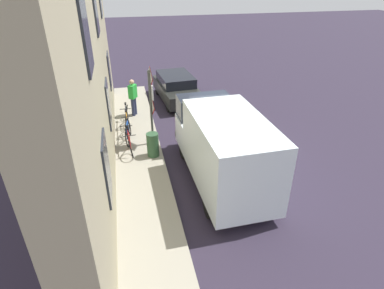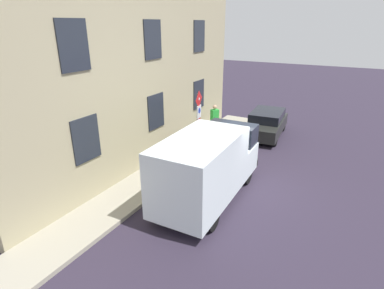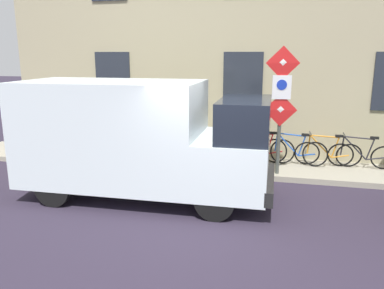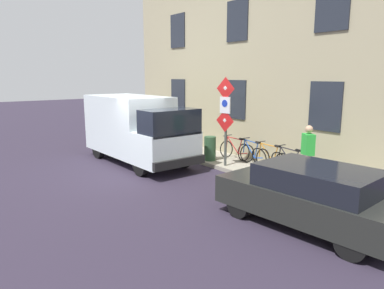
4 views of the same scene
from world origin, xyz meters
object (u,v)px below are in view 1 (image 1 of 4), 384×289
Objects in this scene: bicycle_blue at (128,132)px; bicycle_red at (129,142)px; delivery_van at (223,146)px; bicycle_black at (126,115)px; parked_hatchback at (176,87)px; pedestrian at (133,96)px; litter_bin at (153,145)px; sign_post_stacked at (152,98)px; bicycle_orange at (127,123)px.

bicycle_red is at bearing 6.40° from bicycle_blue.
bicycle_black is at bearing 28.75° from delivery_van.
parked_hatchback is 2.41× the size of bicycle_black.
litter_bin is (-0.45, 3.93, -0.48)m from pedestrian.
sign_post_stacked is 0.72× the size of parked_hatchback.
bicycle_black and bicycle_orange have the same top height.
bicycle_orange is 1.00× the size of bicycle_red.
pedestrian is at bearing -78.55° from sign_post_stacked.
bicycle_red is at bearing 48.45° from delivery_van.
bicycle_black is 1.00× the size of bicycle_orange.
bicycle_blue is at bearing -37.18° from parked_hatchback.
litter_bin is at bearing 37.61° from bicycle_blue.
sign_post_stacked is at bearing 27.14° from bicycle_black.
delivery_van is 5.80m from bicycle_black.
bicycle_black is (2.74, 2.65, -0.22)m from parked_hatchback.
bicycle_black is 1.00× the size of bicycle_red.
litter_bin is (-0.84, 2.23, 0.08)m from bicycle_orange.
bicycle_red is at bearing -1.71° from bicycle_orange.
bicycle_blue is 2.63m from pedestrian.
bicycle_black is at bearing -74.69° from litter_bin.
delivery_van is (-1.91, 2.86, -0.71)m from sign_post_stacked.
sign_post_stacked is at bearing -98.62° from litter_bin.
pedestrian reaches higher than bicycle_blue.
sign_post_stacked reaches higher than parked_hatchback.
sign_post_stacked reaches higher than delivery_van.
bicycle_red is at bearing -32.77° from litter_bin.
bicycle_black and bicycle_blue have the same top height.
delivery_van is at bearing 123.65° from sign_post_stacked.
litter_bin reaches higher than bicycle_orange.
bicycle_black is at bearing 178.31° from bicycle_orange.
delivery_van is at bearing 143.95° from pedestrian.
parked_hatchback is 2.40× the size of pedestrian.
bicycle_black is 1.09m from pedestrian.
bicycle_black is 1.91× the size of litter_bin.
bicycle_blue is at bearing -58.71° from litter_bin.
parked_hatchback is at bearing 140.19° from bicycle_orange.
bicycle_orange is 1.00× the size of bicycle_blue.
sign_post_stacked is 0.55× the size of delivery_van.
delivery_van reaches higher than litter_bin.
delivery_van reaches higher than parked_hatchback.
litter_bin is at bearing 18.96° from bicycle_orange.
sign_post_stacked reaches higher than bicycle_blue.
delivery_van is 3.14× the size of bicycle_orange.
bicycle_orange is 1.00× the size of pedestrian.
sign_post_stacked is at bearing 32.15° from delivery_van.
sign_post_stacked is 3.17m from pedestrian.
parked_hatchback is (-1.75, -4.75, -1.31)m from sign_post_stacked.
bicycle_orange is (2.89, -4.12, -0.82)m from delivery_van.
delivery_van is 5.98× the size of litter_bin.
parked_hatchback is 4.44m from bicycle_orange.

